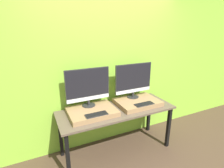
# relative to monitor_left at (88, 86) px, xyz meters

# --- Properties ---
(ground_plane) EXTENTS (12.00, 12.00, 0.00)m
(ground_plane) POSITION_rel_monitor_left_xyz_m (0.39, -0.50, -1.14)
(ground_plane) COLOR #4C3828
(wall_back) EXTENTS (8.00, 0.04, 2.60)m
(wall_back) POSITION_rel_monitor_left_xyz_m (0.39, 0.23, 0.16)
(wall_back) COLOR #8CC638
(wall_back) RESTS_ON ground_plane
(workbench) EXTENTS (1.79, 0.66, 0.76)m
(workbench) POSITION_rel_monitor_left_xyz_m (0.39, -0.17, -0.46)
(workbench) COLOR brown
(workbench) RESTS_ON ground_plane
(wooden_riser_left) EXTENTS (0.68, 0.51, 0.07)m
(wooden_riser_left) POSITION_rel_monitor_left_xyz_m (0.00, -0.15, -0.35)
(wooden_riser_left) COLOR #99754C
(wooden_riser_left) RESTS_ON workbench
(monitor_left) EXTENTS (0.66, 0.20, 0.58)m
(monitor_left) POSITION_rel_monitor_left_xyz_m (0.00, 0.00, 0.00)
(monitor_left) COLOR #282828
(monitor_left) RESTS_ON wooden_riser_left
(keyboard_left) EXTENTS (0.31, 0.12, 0.01)m
(keyboard_left) POSITION_rel_monitor_left_xyz_m (-0.00, -0.33, -0.31)
(keyboard_left) COLOR #2D2D2D
(keyboard_left) RESTS_ON wooden_riser_left
(wooden_riser_right) EXTENTS (0.68, 0.51, 0.07)m
(wooden_riser_right) POSITION_rel_monitor_left_xyz_m (0.78, -0.15, -0.35)
(wooden_riser_right) COLOR #99754C
(wooden_riser_right) RESTS_ON workbench
(monitor_right) EXTENTS (0.66, 0.20, 0.58)m
(monitor_right) POSITION_rel_monitor_left_xyz_m (0.78, 0.00, 0.00)
(monitor_right) COLOR #282828
(monitor_right) RESTS_ON wooden_riser_right
(keyboard_right) EXTENTS (0.31, 0.12, 0.01)m
(keyboard_right) POSITION_rel_monitor_left_xyz_m (0.78, -0.33, -0.31)
(keyboard_right) COLOR #2D2D2D
(keyboard_right) RESTS_ON wooden_riser_right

